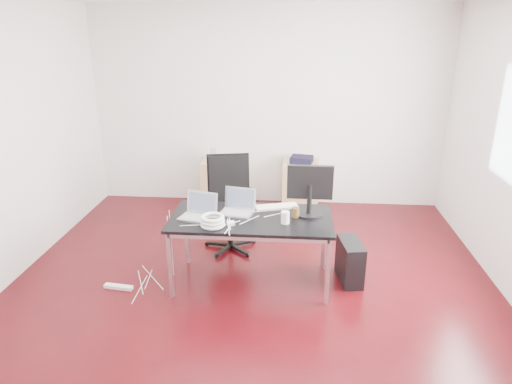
# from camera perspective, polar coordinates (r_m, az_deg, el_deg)

# --- Properties ---
(room_shell) EXTENTS (5.00, 5.00, 5.00)m
(room_shell) POSITION_cam_1_polar(r_m,az_deg,el_deg) (4.15, -0.12, 4.56)
(room_shell) COLOR #340509
(room_shell) RESTS_ON ground
(desk) EXTENTS (1.60, 0.80, 0.73)m
(desk) POSITION_cam_1_polar(r_m,az_deg,el_deg) (4.54, -0.61, -3.77)
(desk) COLOR black
(desk) RESTS_ON ground
(office_chair) EXTENTS (0.56, 0.58, 1.08)m
(office_chair) POSITION_cam_1_polar(r_m,az_deg,el_deg) (5.35, -3.34, -0.80)
(office_chair) COLOR black
(office_chair) RESTS_ON ground
(filing_cabinet_left) EXTENTS (0.50, 0.50, 0.70)m
(filing_cabinet_left) POSITION_cam_1_polar(r_m,az_deg,el_deg) (6.66, -4.44, 1.10)
(filing_cabinet_left) COLOR #A78253
(filing_cabinet_left) RESTS_ON ground
(filing_cabinet_right) EXTENTS (0.50, 0.50, 0.70)m
(filing_cabinet_right) POSITION_cam_1_polar(r_m,az_deg,el_deg) (6.58, 5.52, 0.82)
(filing_cabinet_right) COLOR #A78253
(filing_cabinet_right) RESTS_ON ground
(pc_tower) EXTENTS (0.27, 0.48, 0.44)m
(pc_tower) POSITION_cam_1_polar(r_m,az_deg,el_deg) (4.87, 11.65, -8.44)
(pc_tower) COLOR black
(pc_tower) RESTS_ON ground
(wastebasket) EXTENTS (0.27, 0.27, 0.28)m
(wastebasket) POSITION_cam_1_polar(r_m,az_deg,el_deg) (6.65, -1.38, -0.77)
(wastebasket) COLOR black
(wastebasket) RESTS_ON ground
(power_strip) EXTENTS (0.31, 0.10, 0.04)m
(power_strip) POSITION_cam_1_polar(r_m,az_deg,el_deg) (4.93, -16.81, -11.29)
(power_strip) COLOR white
(power_strip) RESTS_ON ground
(laptop_left) EXTENTS (0.39, 0.33, 0.23)m
(laptop_left) POSITION_cam_1_polar(r_m,az_deg,el_deg) (4.54, -7.14, -2.43)
(laptop_left) COLOR silver
(laptop_left) RESTS_ON desk
(laptop_right) EXTENTS (0.38, 0.32, 0.23)m
(laptop_right) POSITION_cam_1_polar(r_m,az_deg,el_deg) (4.62, -2.26, -1.89)
(laptop_right) COLOR silver
(laptop_right) RESTS_ON desk
(monitor) EXTENTS (0.45, 0.26, 0.51)m
(monitor) POSITION_cam_1_polar(r_m,az_deg,el_deg) (4.51, 6.74, 0.54)
(monitor) COLOR black
(monitor) RESTS_ON desk
(keyboard) EXTENTS (0.46, 0.26, 0.02)m
(keyboard) POSITION_cam_1_polar(r_m,az_deg,el_deg) (4.74, 2.58, -1.86)
(keyboard) COLOR white
(keyboard) RESTS_ON desk
(cup_white) EXTENTS (0.10, 0.10, 0.12)m
(cup_white) POSITION_cam_1_polar(r_m,az_deg,el_deg) (4.37, 3.67, -3.20)
(cup_white) COLOR white
(cup_white) RESTS_ON desk
(cup_brown) EXTENTS (0.08, 0.08, 0.10)m
(cup_brown) POSITION_cam_1_polar(r_m,az_deg,el_deg) (4.52, 4.96, -2.54)
(cup_brown) COLOR #523C1C
(cup_brown) RESTS_ON desk
(cable_coil) EXTENTS (0.24, 0.24, 0.11)m
(cable_coil) POSITION_cam_1_polar(r_m,az_deg,el_deg) (4.32, -5.43, -3.63)
(cable_coil) COLOR white
(cable_coil) RESTS_ON desk
(power_adapter) EXTENTS (0.09, 0.09, 0.03)m
(power_adapter) POSITION_cam_1_polar(r_m,az_deg,el_deg) (4.35, -3.19, -3.93)
(power_adapter) COLOR white
(power_adapter) RESTS_ON desk
(speaker) EXTENTS (0.09, 0.08, 0.18)m
(speaker) POSITION_cam_1_polar(r_m,az_deg,el_deg) (6.53, -5.34, 4.73)
(speaker) COLOR #9E9E9E
(speaker) RESTS_ON filing_cabinet_left
(navy_garment) EXTENTS (0.34, 0.29, 0.09)m
(navy_garment) POSITION_cam_1_polar(r_m,az_deg,el_deg) (6.44, 5.73, 4.08)
(navy_garment) COLOR black
(navy_garment) RESTS_ON filing_cabinet_right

